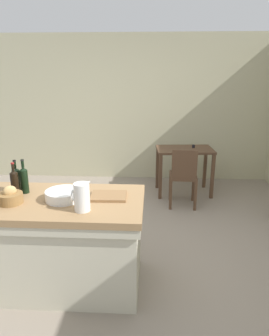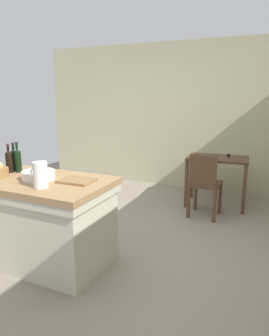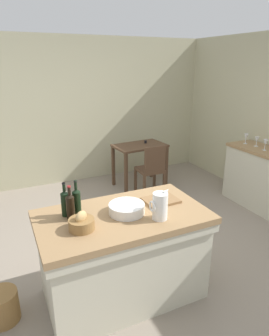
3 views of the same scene
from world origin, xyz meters
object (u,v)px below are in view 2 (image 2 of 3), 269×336
at_px(wooden_chair, 204,183).
at_px(wine_bottle_green, 9,161).
at_px(wash_bowl, 39,175).
at_px(wine_bottle_amber, 14,159).
at_px(island_table, 39,217).
at_px(pitcher, 40,175).
at_px(cutting_board, 77,181).
at_px(writing_desk, 217,165).
at_px(wine_bottle_dark, 18,160).

distance_m(wooden_chair, wine_bottle_green, 2.53).
height_order(wash_bowl, wine_bottle_amber, wine_bottle_amber).
distance_m(island_table, wine_bottle_amber, 0.72).
relative_size(wooden_chair, wine_bottle_amber, 2.97).
bearing_deg(island_table, wash_bowl, 1.22).
distance_m(island_table, wash_bowl, 0.45).
bearing_deg(pitcher, wine_bottle_amber, 150.90).
distance_m(wash_bowl, cutting_board, 0.40).
bearing_deg(island_table, wine_bottle_amber, 158.02).
distance_m(writing_desk, wine_bottle_green, 2.97).
distance_m(wash_bowl, wine_bottle_dark, 0.44).
distance_m(wooden_chair, wine_bottle_amber, 2.48).
height_order(island_table, cutting_board, cutting_board).
bearing_deg(wooden_chair, island_table, -124.65).
relative_size(writing_desk, wine_bottle_green, 3.03).
relative_size(cutting_board, wine_bottle_green, 1.03).
relative_size(wash_bowl, wine_bottle_amber, 1.04).
distance_m(writing_desk, pitcher, 2.89).
height_order(pitcher, wine_bottle_amber, wine_bottle_amber).
relative_size(wash_bowl, wine_bottle_dark, 0.98).
xyz_separation_m(wooden_chair, pitcher, (-1.04, -2.08, 0.50)).
distance_m(island_table, wooden_chair, 2.27).
xyz_separation_m(wash_bowl, wine_bottle_green, (-0.48, 0.09, 0.08)).
height_order(pitcher, wash_bowl, pitcher).
distance_m(pitcher, wine_bottle_green, 0.76).
bearing_deg(wine_bottle_dark, writing_desk, 53.01).
xyz_separation_m(writing_desk, wine_bottle_green, (-1.79, -2.34, 0.36)).
xyz_separation_m(pitcher, wash_bowl, (-0.21, 0.21, -0.08)).
xyz_separation_m(pitcher, wine_bottle_dark, (-0.62, 0.36, 0.01)).
bearing_deg(cutting_board, pitcher, -121.57).
bearing_deg(writing_desk, wine_bottle_dark, -126.99).
bearing_deg(wash_bowl, wooden_chair, 56.17).
bearing_deg(wine_bottle_green, wash_bowl, -10.89).
distance_m(writing_desk, wooden_chair, 0.59).
height_order(wine_bottle_dark, wine_bottle_amber, wine_bottle_dark).
distance_m(writing_desk, wine_bottle_dark, 2.89).
bearing_deg(cutting_board, wine_bottle_amber, 173.29).
bearing_deg(wash_bowl, cutting_board, 11.39).
height_order(pitcher, cutting_board, pitcher).
bearing_deg(wine_bottle_green, wooden_chair, 45.79).
height_order(wooden_chair, wine_bottle_dark, wine_bottle_dark).
xyz_separation_m(pitcher, cutting_board, (0.18, 0.29, -0.11)).
relative_size(wine_bottle_dark, wine_bottle_amber, 1.06).
height_order(island_table, pitcher, pitcher).
xyz_separation_m(writing_desk, cutting_board, (-0.92, -2.36, 0.25)).
relative_size(wooden_chair, cutting_board, 2.83).
bearing_deg(wine_bottle_green, island_table, -11.97).
bearing_deg(wine_bottle_amber, pitcher, -29.10).
bearing_deg(pitcher, wine_bottle_green, 156.21).
bearing_deg(wooden_chair, wash_bowl, -123.83).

